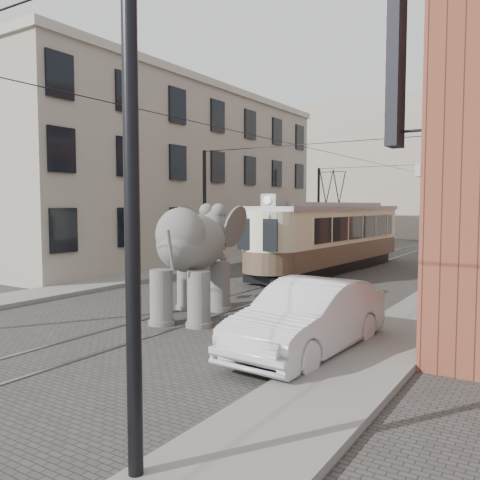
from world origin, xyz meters
The scene contains 10 objects.
ground centered at (0.00, 0.00, 0.00)m, with size 120.00×120.00×0.00m, color #3D3A38.
tram_rails centered at (0.00, 0.00, 0.01)m, with size 1.54×80.00×0.02m, color slate, non-canonical shape.
sidewalk_right centered at (6.00, 0.00, 0.07)m, with size 2.00×60.00×0.15m, color slate.
sidewalk_left centered at (-6.50, 0.00, 0.07)m, with size 2.00×60.00×0.15m, color slate.
stucco_building centered at (-11.00, 10.00, 5.00)m, with size 7.00×24.00×10.00m, color gray.
distant_block centered at (0.00, 40.00, 7.00)m, with size 28.00×10.00×14.00m, color gray.
catenary centered at (-0.20, 5.00, 3.00)m, with size 11.00×30.20×6.00m, color black, non-canonical shape.
tram centered at (-0.31, 9.60, 2.51)m, with size 2.61×12.65×5.02m, color #EDE8C0, non-canonical shape.
elephant centered at (0.24, -2.53, 1.70)m, with size 3.06×5.56×3.40m, color #5B5954, non-canonical shape.
parked_car centered at (4.68, -4.05, 0.81)m, with size 1.73×4.93×1.63m, color silver.
Camera 1 is at (9.30, -14.16, 3.32)m, focal length 37.61 mm.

